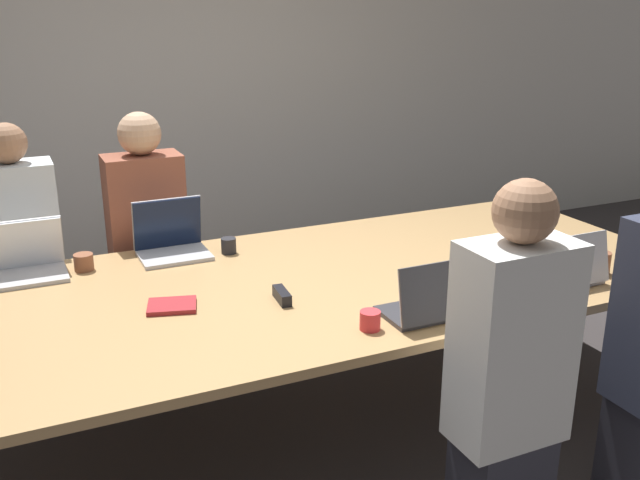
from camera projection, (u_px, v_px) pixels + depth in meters
name	position (u px, v px, depth m)	size (l,w,h in m)	color
ground_plane	(298.00, 423.00, 3.46)	(24.00, 24.00, 0.00)	#383333
curtain_wall	(165.00, 82.00, 5.08)	(12.00, 0.06, 2.80)	beige
conference_table	(297.00, 292.00, 3.24)	(3.75, 1.52, 0.74)	tan
laptop_near_right	(570.00, 269.00, 3.18)	(0.32, 0.24, 0.24)	silver
cup_near_right	(601.00, 263.00, 3.32)	(0.08, 0.08, 0.10)	brown
laptop_near_midright	(429.00, 302.00, 2.83)	(0.33, 0.25, 0.25)	#333338
person_near_midright	(509.00, 378.00, 2.51)	(0.40, 0.24, 1.40)	#2D2D38
cup_near_midright	(370.00, 320.00, 2.75)	(0.08, 0.08, 0.08)	red
laptop_far_midleft	(171.00, 239.00, 3.56)	(0.35, 0.27, 0.28)	#B7B7BC
person_far_midleft	(148.00, 245.00, 3.87)	(0.40, 0.24, 1.41)	#2D2D38
cup_far_midleft	(229.00, 246.00, 3.59)	(0.08, 0.08, 0.08)	#232328
laptop_far_left	(27.00, 260.00, 3.28)	(0.33, 0.27, 0.27)	#B7B7BC
person_far_left	(22.00, 261.00, 3.67)	(0.40, 0.24, 1.39)	#2D2D38
cup_far_left	(84.00, 262.00, 3.36)	(0.09, 0.09, 0.08)	brown
stapler	(282.00, 296.00, 3.01)	(0.06, 0.15, 0.05)	black
notebook	(172.00, 306.00, 2.95)	(0.23, 0.20, 0.02)	maroon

